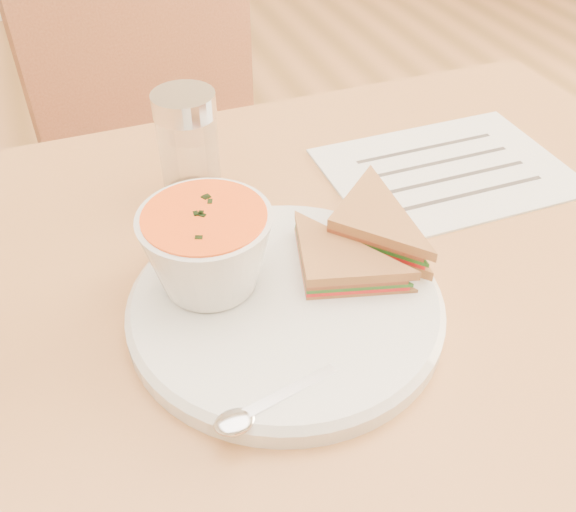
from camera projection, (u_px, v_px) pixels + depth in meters
name	position (u px, v px, depth m)	size (l,w,h in m)	color
dining_table	(300.00, 476.00, 0.88)	(1.00, 0.70, 0.75)	olive
chair_far	(209.00, 198.00, 1.17)	(0.44, 0.44, 0.99)	brown
plate	(286.00, 307.00, 0.58)	(0.29, 0.29, 0.02)	silver
soup_bowl	(208.00, 253.00, 0.57)	(0.12, 0.12, 0.08)	silver
sandwich_half_a	(306.00, 293.00, 0.56)	(0.10, 0.10, 0.03)	#B27C3F
sandwich_half_b	(327.00, 233.00, 0.61)	(0.11, 0.11, 0.03)	#B27C3F
spoon	(288.00, 393.00, 0.50)	(0.16, 0.03, 0.01)	silver
paper_menu	(447.00, 171.00, 0.77)	(0.28, 0.21, 0.00)	white
condiment_shaker	(188.00, 145.00, 0.70)	(0.07, 0.07, 0.12)	silver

